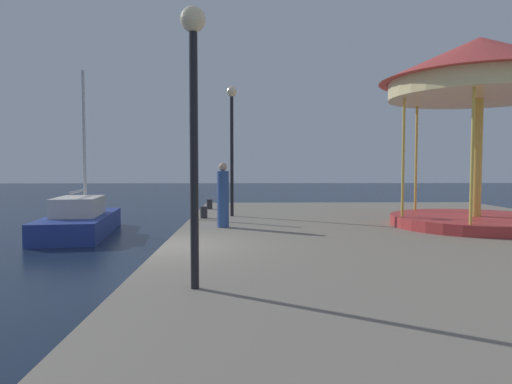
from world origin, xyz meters
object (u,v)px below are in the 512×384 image
object	(u,v)px
lamp_post_near_edge	(194,96)
lamp_post_mid_promenade	(232,129)
sailboat_blue	(80,220)
bollard_north	(204,212)
carousel	(479,86)
bollard_center	(210,204)
person_far_corner	(223,197)

from	to	relation	value
lamp_post_near_edge	lamp_post_mid_promenade	distance (m)	9.67
sailboat_blue	bollard_north	world-z (taller)	sailboat_blue
carousel	lamp_post_near_edge	bearing A→B (deg)	-138.34
bollard_center	person_far_corner	size ratio (longest dim) A/B	0.21
person_far_corner	lamp_post_mid_promenade	bearing A→B (deg)	86.63
carousel	bollard_center	bearing A→B (deg)	145.19
sailboat_blue	bollard_center	bearing A→B (deg)	19.46
carousel	bollard_center	size ratio (longest dim) A/B	14.09
sailboat_blue	person_far_corner	distance (m)	6.95
lamp_post_near_edge	person_far_corner	distance (m)	6.94
person_far_corner	bollard_north	bearing A→B (deg)	108.09
carousel	bollard_center	world-z (taller)	carousel
carousel	bollard_north	size ratio (longest dim) A/B	14.09
lamp_post_mid_promenade	bollard_north	world-z (taller)	lamp_post_mid_promenade
lamp_post_mid_promenade	bollard_north	distance (m)	3.11
bollard_north	bollard_center	bearing A→B (deg)	91.08
lamp_post_mid_promenade	bollard_center	xyz separation A→B (m)	(-1.00, 2.71, -2.89)
carousel	person_far_corner	bearing A→B (deg)	179.89
bollard_center	carousel	bearing A→B (deg)	-34.81
bollard_center	sailboat_blue	bearing A→B (deg)	-160.54
sailboat_blue	person_far_corner	xyz separation A→B (m)	(5.55, -4.03, 1.13)
lamp_post_near_edge	bollard_center	world-z (taller)	lamp_post_near_edge
carousel	lamp_post_near_edge	xyz separation A→B (m)	(-7.49, -6.66, -1.33)
sailboat_blue	person_far_corner	bearing A→B (deg)	-35.94
sailboat_blue	lamp_post_mid_promenade	world-z (taller)	sailboat_blue
bollard_north	carousel	bearing A→B (deg)	-16.04
lamp_post_near_edge	bollard_north	world-z (taller)	lamp_post_near_edge
sailboat_blue	lamp_post_mid_promenade	distance (m)	6.71
lamp_post_near_edge	person_far_corner	bearing A→B (deg)	89.17
person_far_corner	carousel	bearing A→B (deg)	-0.11
bollard_center	bollard_north	bearing A→B (deg)	-88.92
lamp_post_mid_promenade	person_far_corner	world-z (taller)	lamp_post_mid_promenade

